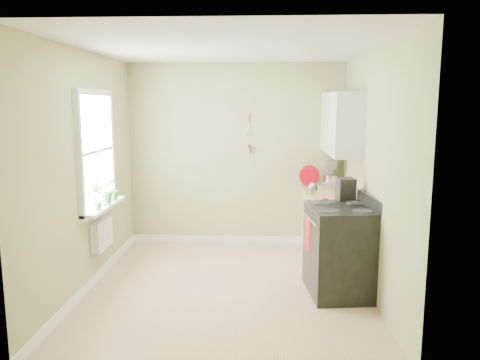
{
  "coord_description": "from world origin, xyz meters",
  "views": [
    {
      "loc": [
        0.38,
        -5.14,
        2.1
      ],
      "look_at": [
        0.12,
        0.55,
        1.17
      ],
      "focal_mm": 35.0,
      "sensor_mm": 36.0,
      "label": 1
    }
  ],
  "objects_px": {
    "coffee_maker": "(345,193)",
    "stove": "(341,250)",
    "kettle": "(312,189)",
    "stand_mixer": "(330,174)"
  },
  "relations": [
    {
      "from": "kettle",
      "to": "coffee_maker",
      "type": "height_order",
      "value": "coffee_maker"
    },
    {
      "from": "stove",
      "to": "stand_mixer",
      "type": "height_order",
      "value": "stand_mixer"
    },
    {
      "from": "coffee_maker",
      "to": "stand_mixer",
      "type": "bearing_deg",
      "value": 89.84
    },
    {
      "from": "stove",
      "to": "coffee_maker",
      "type": "height_order",
      "value": "coffee_maker"
    },
    {
      "from": "stove",
      "to": "stand_mixer",
      "type": "distance_m",
      "value": 1.79
    },
    {
      "from": "stove",
      "to": "coffee_maker",
      "type": "xyz_separation_m",
      "value": [
        0.09,
        0.39,
        0.57
      ]
    },
    {
      "from": "coffee_maker",
      "to": "stove",
      "type": "bearing_deg",
      "value": -103.48
    },
    {
      "from": "stove",
      "to": "stand_mixer",
      "type": "xyz_separation_m",
      "value": [
        0.1,
        1.69,
        0.59
      ]
    },
    {
      "from": "stove",
      "to": "kettle",
      "type": "relative_size",
      "value": 6.3
    },
    {
      "from": "stand_mixer",
      "to": "kettle",
      "type": "xyz_separation_m",
      "value": [
        -0.33,
        -0.69,
        -0.1
      ]
    }
  ]
}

